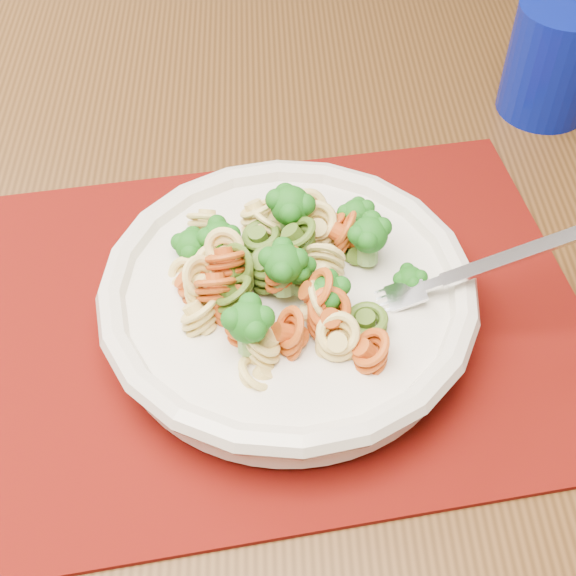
{
  "coord_description": "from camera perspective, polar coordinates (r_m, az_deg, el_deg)",
  "views": [
    {
      "loc": [
        0.34,
        -0.46,
        1.2
      ],
      "look_at": [
        0.36,
        -0.1,
        0.79
      ],
      "focal_mm": 50.0,
      "sensor_mm": 36.0,
      "label": 1
    }
  ],
  "objects": [
    {
      "name": "tumbler",
      "position": [
        0.78,
        18.37,
        15.17
      ],
      "size": [
        0.08,
        0.08,
        0.1
      ],
      "primitive_type": "cylinder",
      "color": "navy",
      "rests_on": "dining_table"
    },
    {
      "name": "pasta_bowl",
      "position": [
        0.55,
        -0.0,
        -0.68
      ],
      "size": [
        0.26,
        0.26,
        0.05
      ],
      "color": "silver",
      "rests_on": "placemat"
    },
    {
      "name": "placemat",
      "position": [
        0.58,
        -0.1,
        -1.97
      ],
      "size": [
        0.46,
        0.38,
        0.0
      ],
      "primitive_type": "cube",
      "rotation": [
        0.0,
        0.0,
        0.11
      ],
      "color": "#510F03",
      "rests_on": "dining_table"
    },
    {
      "name": "pasta_broccoli_heap",
      "position": [
        0.54,
        -0.0,
        0.42
      ],
      "size": [
        0.22,
        0.22,
        0.06
      ],
      "primitive_type": null,
      "color": "#E9C873",
      "rests_on": "pasta_bowl"
    },
    {
      "name": "fork",
      "position": [
        0.54,
        8.4,
        -0.39
      ],
      "size": [
        0.18,
        0.04,
        0.08
      ],
      "primitive_type": null,
      "rotation": [
        0.0,
        -0.35,
        0.09
      ],
      "color": "silver",
      "rests_on": "pasta_bowl"
    },
    {
      "name": "dining_table",
      "position": [
        0.76,
        1.57,
        0.12
      ],
      "size": [
        1.29,
        0.85,
        0.74
      ],
      "rotation": [
        0.0,
        0.0,
        -0.03
      ],
      "color": "#513216",
      "rests_on": "ground"
    }
  ]
}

